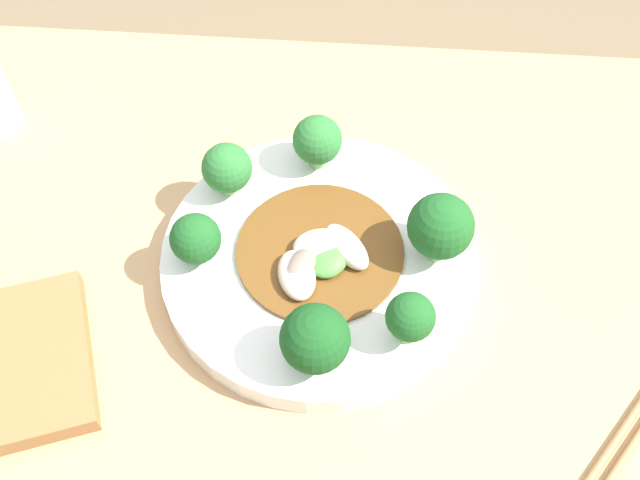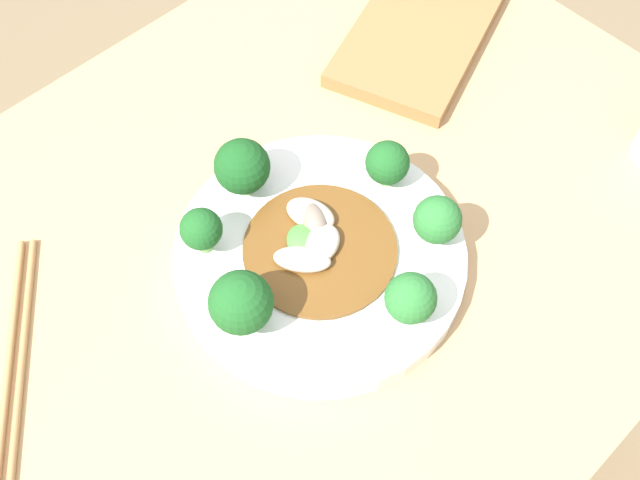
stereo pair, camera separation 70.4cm
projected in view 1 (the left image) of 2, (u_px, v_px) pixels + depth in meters
The scene contains 9 objects.
table at pixel (329, 443), 0.98m from camera, with size 1.01×0.72×0.72m.
plate at pixel (320, 260), 0.70m from camera, with size 0.29×0.29×0.02m.
broccoli_northwest at pixel (227, 169), 0.71m from camera, with size 0.05×0.05×0.06m.
broccoli_south at pixel (315, 339), 0.60m from camera, with size 0.06×0.06×0.07m.
broccoli_north at pixel (317, 141), 0.72m from camera, with size 0.05×0.05×0.06m.
broccoli_southeast at pixel (410, 318), 0.61m from camera, with size 0.04×0.04×0.06m.
broccoli_west at pixel (196, 239), 0.66m from camera, with size 0.05×0.05×0.05m.
broccoli_east at pixel (441, 227), 0.66m from camera, with size 0.06×0.06×0.07m.
stirfry_center at pixel (320, 255), 0.68m from camera, with size 0.15×0.15×0.02m.
Camera 1 is at (0.01, -0.35, 1.31)m, focal length 42.00 mm.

